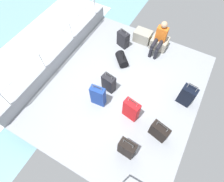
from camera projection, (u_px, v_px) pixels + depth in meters
ground_plane at (122, 89)px, 5.56m from camera, size 4.40×5.20×0.06m
gunwale_port at (62, 57)px, 5.89m from camera, size 0.06×5.20×0.45m
railing_port at (57, 44)px, 5.41m from camera, size 0.04×4.20×1.02m
sea_wake at (34, 53)px, 6.73m from camera, size 12.00×12.00×0.01m
cargo_crate_0 at (143, 36)px, 6.40m from camera, size 0.61×0.40×0.40m
cargo_crate_1 at (159, 43)px, 6.26m from camera, size 0.58×0.48×0.37m
passenger_seated at (160, 38)px, 5.86m from camera, size 0.34×0.66×1.07m
suitcase_0 at (123, 39)px, 6.22m from camera, size 0.44×0.34×0.66m
suitcase_1 at (109, 83)px, 5.29m from camera, size 0.40×0.28×0.71m
suitcase_2 at (98, 96)px, 4.99m from camera, size 0.41×0.23×0.82m
suitcase_3 at (187, 96)px, 5.02m from camera, size 0.42×0.29×0.85m
suitcase_4 at (127, 148)px, 4.30m from camera, size 0.41×0.25×0.81m
suitcase_5 at (131, 110)px, 4.78m from camera, size 0.45×0.27×0.83m
suitcase_6 at (159, 131)px, 4.58m from camera, size 0.49×0.32×0.68m
duffel_bag at (122, 59)px, 5.93m from camera, size 0.58×0.58×0.44m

